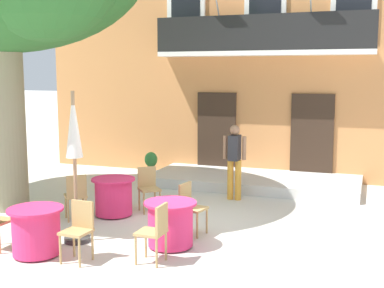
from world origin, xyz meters
The scene contains 14 objects.
ground_plane centered at (0.00, 0.00, 0.00)m, with size 120.00×120.00×0.00m, color beige.
building_facade centered at (0.36, 6.99, 3.75)m, with size 13.00×5.09×7.50m.
entrance_step_platform centered at (0.36, 3.92, 0.12)m, with size 5.21×2.16×0.25m, color silver.
cafe_table_near_tree centered at (-1.72, -2.07, 0.39)m, with size 0.86×0.86×0.76m.
cafe_chair_near_tree_0 centered at (-0.97, -2.03, 0.53)m, with size 0.42×0.42×0.91m.
cafe_table_middle centered at (-1.67, 0.33, 0.39)m, with size 0.86×0.86×0.76m.
cafe_chair_middle_0 centered at (-2.18, -0.22, 0.53)m, with size 0.56×0.56×0.91m.
cafe_chair_middle_1 centered at (-1.16, 0.89, 0.53)m, with size 0.56×0.56×0.91m.
cafe_table_front centered at (0.10, -1.00, 0.39)m, with size 0.86×0.86×0.76m.
cafe_chair_front_0 centered at (0.17, -0.24, 0.53)m, with size 0.47×0.47×0.91m.
cafe_chair_front_1 centered at (0.17, -1.75, 0.53)m, with size 0.41×0.41×0.91m.
cafe_umbrella centered at (-1.49, -1.29, 1.67)m, with size 0.44×0.44×2.55m.
ground_planter_left centered at (-2.59, 4.18, 0.37)m, with size 0.35×0.35×0.67m.
pedestrian_mid_plaza centered at (0.27, 2.40, 0.96)m, with size 0.53×0.34×1.69m.
Camera 1 is at (3.15, -8.42, 2.84)m, focal length 47.37 mm.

